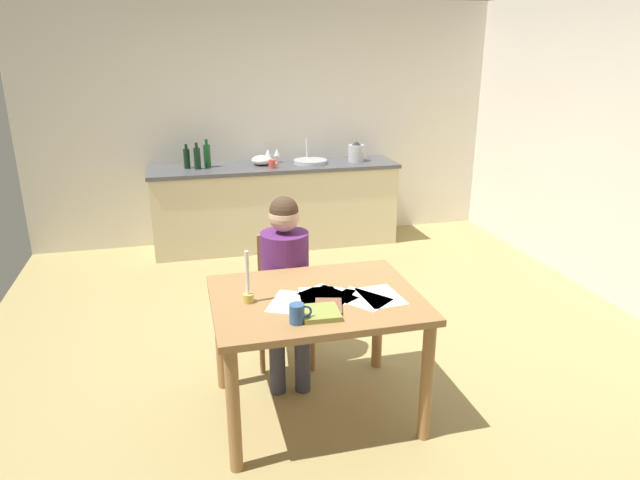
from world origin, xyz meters
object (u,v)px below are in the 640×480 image
at_px(person_seated, 286,275).
at_px(mixing_bowl, 262,160).
at_px(bottle_wine_red, 207,155).
at_px(stovetop_kettle, 356,152).
at_px(wine_glass_near_sink, 277,153).
at_px(bottle_oil, 187,158).
at_px(book_cookery, 320,313).
at_px(chair_at_table, 285,292).
at_px(bottle_vinegar, 197,158).
at_px(sink_unit, 310,161).
at_px(dining_table, 316,314).
at_px(coffee_mug, 298,313).
at_px(book_magazine, 328,307).
at_px(wine_glass_by_kettle, 268,153).
at_px(teacup_on_counter, 272,164).
at_px(candlestick, 248,288).

distance_m(person_seated, mixing_bowl, 2.63).
xyz_separation_m(bottle_wine_red, stovetop_kettle, (1.62, -0.07, -0.03)).
height_order(stovetop_kettle, wine_glass_near_sink, stovetop_kettle).
bearing_deg(bottle_oil, bottle_wine_red, 2.99).
bearing_deg(book_cookery, chair_at_table, 94.34).
bearing_deg(bottle_vinegar, sink_unit, 0.39).
xyz_separation_m(sink_unit, bottle_oil, (-1.31, 0.05, 0.09)).
distance_m(dining_table, bottle_vinegar, 3.16).
height_order(bottle_wine_red, wine_glass_near_sink, bottle_wine_red).
bearing_deg(sink_unit, coffee_mug, -104.27).
bearing_deg(person_seated, book_magazine, -82.13).
relative_size(coffee_mug, wine_glass_by_kettle, 0.77).
bearing_deg(coffee_mug, wine_glass_near_sink, 81.59).
bearing_deg(teacup_on_counter, book_magazine, -94.10).
xyz_separation_m(candlestick, wine_glass_by_kettle, (0.64, 3.24, 0.16)).
xyz_separation_m(dining_table, chair_at_table, (-0.05, 0.70, -0.16)).
bearing_deg(person_seated, chair_at_table, 83.42).
bearing_deg(candlestick, sink_unit, 70.78).
distance_m(bottle_wine_red, wine_glass_by_kettle, 0.67).
bearing_deg(wine_glass_by_kettle, candlestick, -101.15).
height_order(candlestick, book_cookery, candlestick).
bearing_deg(stovetop_kettle, bottle_vinegar, -179.86).
height_order(stovetop_kettle, teacup_on_counter, stovetop_kettle).
bearing_deg(wine_glass_by_kettle, dining_table, -94.51).
bearing_deg(dining_table, wine_glass_near_sink, 83.77).
xyz_separation_m(candlestick, teacup_on_counter, (0.63, 2.94, 0.10)).
bearing_deg(sink_unit, candlestick, -109.22).
bearing_deg(teacup_on_counter, coffee_mug, -97.39).
relative_size(chair_at_table, book_magazine, 4.53).
bearing_deg(bottle_vinegar, book_magazine, -80.63).
relative_size(mixing_bowl, teacup_on_counter, 2.06).
xyz_separation_m(person_seated, wine_glass_by_kettle, (0.33, 2.70, 0.33)).
distance_m(candlestick, sink_unit, 3.27).
height_order(book_cookery, sink_unit, sink_unit).
xyz_separation_m(chair_at_table, stovetop_kettle, (1.27, 2.40, 0.51)).
xyz_separation_m(bottle_wine_red, wine_glass_near_sink, (0.76, 0.08, -0.02)).
bearing_deg(stovetop_kettle, mixing_bowl, 177.13).
height_order(sink_unit, bottle_oil, bottle_oil).
distance_m(wine_glass_near_sink, teacup_on_counter, 0.32).
height_order(coffee_mug, bottle_wine_red, bottle_wine_red).
bearing_deg(coffee_mug, dining_table, 60.30).
distance_m(dining_table, teacup_on_counter, 2.97).
distance_m(mixing_bowl, wine_glass_by_kettle, 0.14).
xyz_separation_m(dining_table, mixing_bowl, (0.17, 3.15, 0.30)).
height_order(chair_at_table, sink_unit, sink_unit).
relative_size(book_cookery, stovetop_kettle, 0.90).
xyz_separation_m(coffee_mug, teacup_on_counter, (0.42, 3.24, 0.13)).
distance_m(book_magazine, mixing_bowl, 3.33).
height_order(book_magazine, bottle_oil, bottle_oil).
distance_m(person_seated, candlestick, 0.64).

